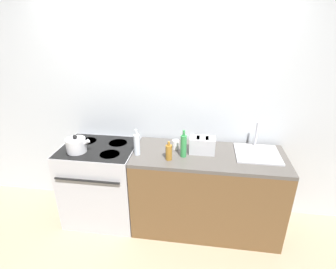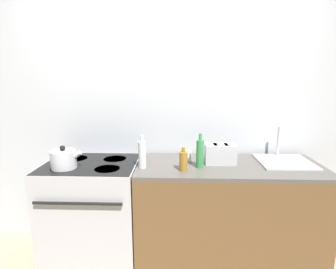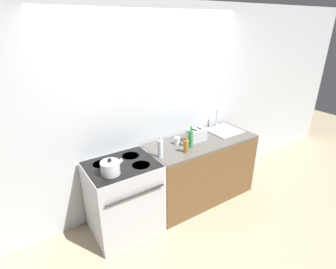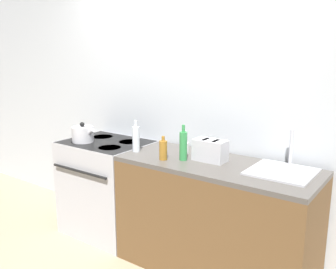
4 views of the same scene
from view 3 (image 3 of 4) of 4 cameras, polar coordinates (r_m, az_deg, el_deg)
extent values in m
plane|color=tan|center=(3.53, 2.97, -18.65)|extent=(12.00, 12.00, 0.00)
cube|color=silver|center=(3.37, -3.52, 5.00)|extent=(8.00, 0.05, 2.60)
cube|color=#B7B7BC|center=(3.22, -9.56, -13.41)|extent=(0.79, 0.63, 0.90)
cube|color=black|center=(2.98, -10.12, -6.58)|extent=(0.77, 0.62, 0.02)
cylinder|color=black|center=(2.81, -12.34, -8.57)|extent=(0.20, 0.20, 0.01)
cylinder|color=black|center=(2.93, -5.90, -6.71)|extent=(0.20, 0.20, 0.01)
cylinder|color=black|center=(3.03, -14.21, -6.30)|extent=(0.20, 0.20, 0.01)
cylinder|color=black|center=(3.14, -8.16, -4.66)|extent=(0.20, 0.20, 0.01)
cylinder|color=black|center=(2.82, -6.96, -12.85)|extent=(0.67, 0.02, 0.02)
cube|color=brown|center=(3.75, 7.03, -7.77)|extent=(1.53, 0.63, 0.87)
cube|color=#514C47|center=(3.54, 7.38, -1.50)|extent=(1.53, 0.63, 0.04)
cylinder|color=silver|center=(2.78, -12.45, -7.14)|extent=(0.20, 0.20, 0.14)
sphere|color=black|center=(2.74, -12.61, -5.45)|extent=(0.04, 0.04, 0.04)
cylinder|color=silver|center=(2.79, -10.69, -6.13)|extent=(0.11, 0.04, 0.10)
cube|color=#BCBCC1|center=(3.47, 6.21, -0.10)|extent=(0.25, 0.14, 0.17)
cube|color=black|center=(3.41, 5.69, 0.95)|extent=(0.03, 0.10, 0.01)
cube|color=black|center=(3.47, 6.84, 1.26)|extent=(0.03, 0.10, 0.01)
cube|color=#B7B7BC|center=(3.88, 12.14, 0.85)|extent=(0.43, 0.42, 0.01)
cylinder|color=silver|center=(3.94, 10.58, 3.42)|extent=(0.02, 0.02, 0.28)
cylinder|color=silver|center=(3.03, -1.67, -3.15)|extent=(0.06, 0.06, 0.21)
cylinder|color=silver|center=(2.97, -1.70, -0.84)|extent=(0.02, 0.02, 0.05)
cylinder|color=#9E6B23|center=(3.16, 3.94, -2.60)|extent=(0.06, 0.06, 0.15)
cylinder|color=#9E6B23|center=(3.12, 3.99, -1.04)|extent=(0.03, 0.03, 0.04)
cylinder|color=#338C47|center=(3.28, 4.96, -0.94)|extent=(0.06, 0.06, 0.22)
cylinder|color=#338C47|center=(3.23, 5.05, 1.33)|extent=(0.02, 0.02, 0.06)
cylinder|color=white|center=(3.37, 2.03, -1.39)|extent=(0.07, 0.07, 0.09)
camera|label=1|loc=(2.06, 55.40, 7.74)|focal=28.00mm
camera|label=2|loc=(1.88, 41.64, -6.61)|focal=28.00mm
camera|label=4|loc=(3.47, 55.51, 2.95)|focal=40.00mm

